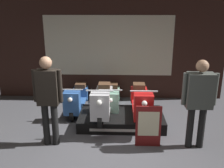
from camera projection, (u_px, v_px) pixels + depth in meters
name	position (u px, v px, depth m)	size (l,w,h in m)	color
ground_plane	(100.00, 156.00, 4.58)	(30.00, 30.00, 0.00)	#4C4C51
shop_wall_back	(109.00, 44.00, 7.11)	(6.65, 0.09, 3.20)	#331E19
display_platform	(121.00, 119.00, 5.80)	(1.93, 1.11, 0.25)	black
scooter_display_left	(102.00, 101.00, 5.67)	(0.54, 1.74, 0.80)	black
scooter_display_right	(141.00, 102.00, 5.63)	(0.54, 1.74, 0.80)	black
scooter_backrow_0	(77.00, 99.00, 6.52)	(0.54, 1.74, 0.80)	black
scooter_backrow_1	(112.00, 99.00, 6.49)	(0.54, 1.74, 0.80)	black
person_left_browsing	(48.00, 95.00, 4.68)	(0.56, 0.23, 1.77)	black
person_right_browsing	(199.00, 97.00, 4.57)	(0.64, 0.27, 1.73)	black
price_sign_board	(148.00, 126.00, 4.78)	(0.49, 0.04, 0.84)	maroon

